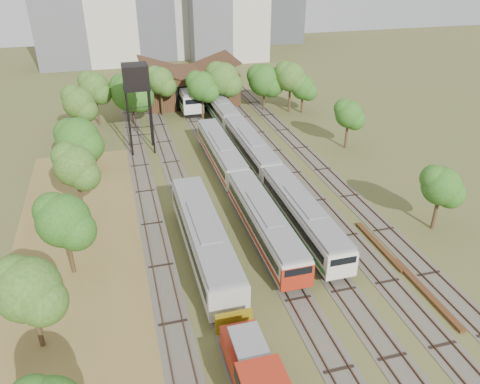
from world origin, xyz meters
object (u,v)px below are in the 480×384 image
object	(u,v)px
railcar_green_set	(251,149)
water_tower	(136,79)
railcar_red_set	(239,183)
shunter_locomotive	(254,374)

from	to	relation	value
railcar_green_set	water_tower	bearing A→B (deg)	150.32
railcar_green_set	railcar_red_set	bearing A→B (deg)	-113.81
railcar_green_set	water_tower	distance (m)	17.12
railcar_green_set	water_tower	world-z (taller)	water_tower
shunter_locomotive	railcar_green_set	bearing A→B (deg)	73.67
railcar_green_set	shunter_locomotive	bearing A→B (deg)	-106.33
shunter_locomotive	railcar_red_set	bearing A→B (deg)	76.53
railcar_red_set	water_tower	distance (m)	20.54
railcar_red_set	railcar_green_set	xyz separation A→B (m)	(4.00, 9.07, -0.01)
railcar_red_set	shunter_locomotive	distance (m)	25.77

